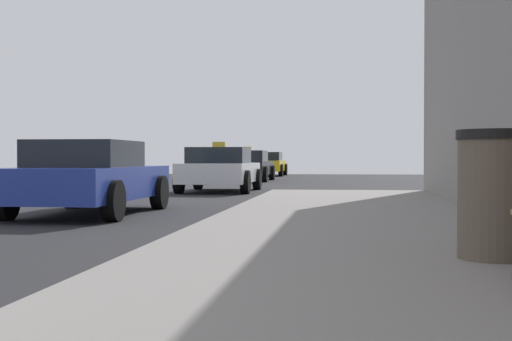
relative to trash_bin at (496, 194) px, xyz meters
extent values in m
cylinder|color=brown|center=(0.00, 0.00, -0.04)|extent=(0.62, 0.62, 0.98)
cylinder|color=black|center=(0.00, 0.00, 0.49)|extent=(0.65, 0.65, 0.08)
cube|color=#233899|center=(-5.62, 5.96, -0.14)|extent=(1.73, 4.32, 0.55)
cube|color=black|center=(-5.62, 5.75, 0.36)|extent=(1.53, 1.94, 0.45)
cylinder|color=black|center=(-6.49, 7.34, -0.36)|extent=(0.22, 0.64, 0.64)
cylinder|color=black|center=(-4.76, 7.34, -0.36)|extent=(0.22, 0.64, 0.64)
cylinder|color=black|center=(-6.49, 4.58, -0.36)|extent=(0.22, 0.64, 0.64)
cylinder|color=black|center=(-4.76, 4.58, -0.36)|extent=(0.22, 0.64, 0.64)
cube|color=white|center=(-4.83, 14.54, -0.14)|extent=(1.83, 4.07, 0.55)
cube|color=black|center=(-4.83, 14.33, 0.36)|extent=(1.61, 1.83, 0.45)
cube|color=yellow|center=(-4.83, 14.33, 0.67)|extent=(0.36, 0.14, 0.16)
cylinder|color=black|center=(-5.75, 15.84, -0.36)|extent=(0.22, 0.64, 0.64)
cylinder|color=black|center=(-3.91, 15.84, -0.36)|extent=(0.22, 0.64, 0.64)
cylinder|color=black|center=(-5.75, 13.23, -0.36)|extent=(0.22, 0.64, 0.64)
cylinder|color=black|center=(-3.91, 13.23, -0.36)|extent=(0.22, 0.64, 0.64)
cube|color=black|center=(-5.32, 24.05, -0.14)|extent=(1.73, 4.58, 0.55)
cube|color=black|center=(-5.32, 23.82, 0.36)|extent=(1.53, 2.06, 0.45)
cube|color=yellow|center=(-5.32, 23.82, 0.67)|extent=(0.36, 0.14, 0.16)
cylinder|color=black|center=(-6.18, 25.52, -0.36)|extent=(0.22, 0.64, 0.64)
cylinder|color=black|center=(-4.45, 25.52, -0.36)|extent=(0.22, 0.64, 0.64)
cylinder|color=black|center=(-6.18, 22.59, -0.36)|extent=(0.22, 0.64, 0.64)
cylinder|color=black|center=(-4.45, 22.59, -0.36)|extent=(0.22, 0.64, 0.64)
cube|color=yellow|center=(-5.43, 32.61, -0.14)|extent=(1.71, 4.20, 0.55)
cube|color=black|center=(-5.43, 32.40, 0.36)|extent=(1.50, 1.89, 0.45)
cylinder|color=black|center=(-6.28, 33.95, -0.36)|extent=(0.22, 0.64, 0.64)
cylinder|color=black|center=(-4.57, 33.95, -0.36)|extent=(0.22, 0.64, 0.64)
cylinder|color=black|center=(-6.28, 31.26, -0.36)|extent=(0.22, 0.64, 0.64)
cylinder|color=black|center=(-4.57, 31.26, -0.36)|extent=(0.22, 0.64, 0.64)
camera|label=1|loc=(-1.22, -6.16, 0.30)|focal=51.08mm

